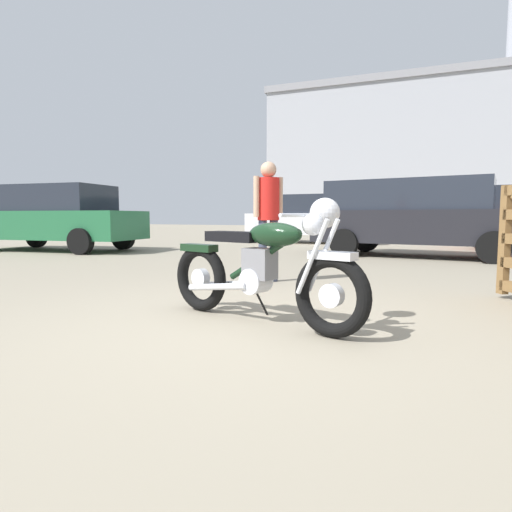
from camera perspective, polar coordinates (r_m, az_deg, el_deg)
The scene contains 8 objects.
ground_plane at distance 3.61m, azimuth -1.97°, elevation -9.31°, with size 80.00×80.00×0.00m, color gray.
vintage_motorcycle at distance 3.65m, azimuth 1.16°, elevation -1.30°, with size 2.05×0.72×1.07m.
bystander at distance 5.99m, azimuth 1.64°, elevation 6.27°, with size 0.30×0.40×1.66m.
dark_sedan_left at distance 12.91m, azimuth -25.38°, elevation 4.83°, with size 4.94×2.58×1.74m.
red_hatchback_near at distance 15.29m, azimuth 7.03°, elevation 4.87°, with size 4.29×2.10×1.67m.
pale_sedan_back at distance 10.54m, azimuth 20.38°, elevation 5.05°, with size 4.79×2.18×1.74m.
blue_hatchback_right at distance 17.03m, azimuth 28.63°, elevation 4.31°, with size 4.26×2.05×1.67m.
industrial_building at distance 37.74m, azimuth 21.71°, elevation 11.71°, with size 24.19×14.33×23.85m.
Camera 1 is at (1.70, -3.06, 0.90)m, focal length 30.27 mm.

